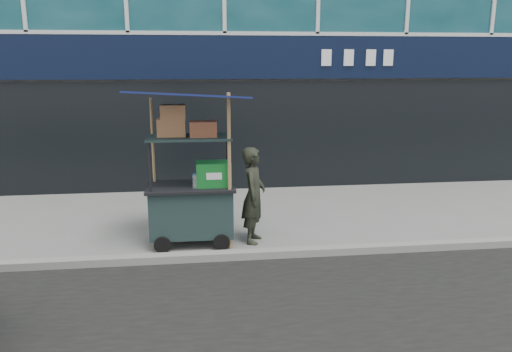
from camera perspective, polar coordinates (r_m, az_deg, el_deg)
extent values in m
plane|color=slate|center=(7.63, -1.43, -8.84)|extent=(80.00, 80.00, 0.00)
cube|color=gray|center=(7.43, -1.28, -8.99)|extent=(80.00, 0.18, 0.12)
cube|color=black|center=(10.93, -3.55, 13.36)|extent=(15.68, 0.06, 0.90)
cube|color=black|center=(11.09, -3.44, 4.54)|extent=(15.68, 0.04, 2.40)
cube|color=black|center=(7.96, -7.36, -3.96)|extent=(1.28, 0.76, 0.75)
cylinder|color=black|center=(7.74, -10.65, -7.76)|extent=(0.26, 0.06, 0.26)
cylinder|color=black|center=(7.72, -3.96, -7.60)|extent=(0.26, 0.06, 0.26)
cube|color=black|center=(7.85, -7.45, -1.21)|extent=(1.37, 0.84, 0.04)
cylinder|color=black|center=(7.49, -12.05, 0.88)|extent=(0.03, 0.03, 0.80)
cylinder|color=black|center=(7.46, -3.06, 1.12)|extent=(0.03, 0.03, 0.80)
cylinder|color=black|center=(8.11, -11.64, 1.84)|extent=(0.03, 0.03, 0.80)
cylinder|color=black|center=(8.09, -3.34, 2.06)|extent=(0.03, 0.03, 0.80)
cube|color=black|center=(7.70, -7.62, 4.41)|extent=(1.28, 0.76, 0.03)
cylinder|color=olive|center=(7.49, -3.05, 0.32)|extent=(0.05, 0.05, 2.40)
cylinder|color=olive|center=(8.14, -11.59, 0.74)|extent=(0.04, 0.04, 2.29)
cube|color=#0E194E|center=(7.63, -7.77, 9.16)|extent=(1.82, 1.29, 0.21)
cube|color=#10692C|center=(7.75, -4.85, 0.25)|extent=(0.54, 0.38, 0.37)
cylinder|color=silver|center=(7.61, -7.02, -0.66)|extent=(0.07, 0.07, 0.21)
cylinder|color=blue|center=(7.58, -7.04, 0.20)|extent=(0.03, 0.03, 0.02)
cube|color=brown|center=(7.74, -9.63, 5.51)|extent=(0.43, 0.32, 0.27)
cube|color=brown|center=(7.62, -6.05, 5.38)|extent=(0.41, 0.30, 0.23)
cube|color=brown|center=(7.69, -9.46, 7.26)|extent=(0.38, 0.28, 0.21)
imported|color=black|center=(7.88, -0.28, -2.21)|extent=(0.51, 0.64, 1.54)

